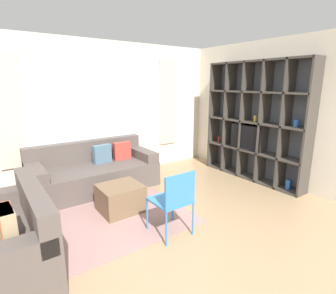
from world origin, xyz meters
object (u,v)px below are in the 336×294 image
Objects in this scene: couch_main at (95,173)px; couch_side at (1,242)px; folding_chair at (174,198)px; shelving_unit at (255,123)px; ottoman at (121,198)px.

couch_side is (-1.56, -1.53, 0.01)m from couch_main.
folding_chair is (0.25, -2.08, 0.21)m from couch_main.
shelving_unit is at bearing 92.76° from couch_side.
couch_side is (-4.39, -0.21, -0.83)m from shelving_unit.
folding_chair is (1.81, -0.55, 0.21)m from couch_side.
couch_main is at bearing 89.51° from ottoman.
couch_main is 2.11m from folding_chair.
folding_chair is (-2.58, -0.76, -0.63)m from shelving_unit.
shelving_unit is 2.76m from folding_chair.
folding_chair reaches higher than ottoman.
couch_main is 2.19m from couch_side.
shelving_unit is 1.47× the size of couch_side.
shelving_unit is 4.47m from couch_side.
folding_chair reaches higher than couch_side.
couch_main is 1.38× the size of couch_side.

